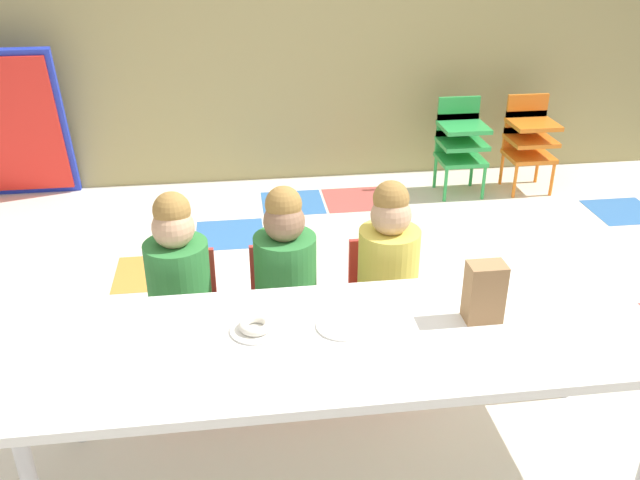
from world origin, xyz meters
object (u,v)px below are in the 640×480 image
at_px(paper_bag_brown, 484,292).
at_px(paper_plate_center_table, 342,326).
at_px(seated_child_far_right, 388,263).
at_px(donut_powdered_on_plate, 256,325).
at_px(paper_plate_near_edge, 256,330).
at_px(seated_child_middle_seat, 285,269).
at_px(kid_chair_green_stack, 461,140).
at_px(craft_table, 348,348).
at_px(kid_chair_orange_stack, 529,137).
at_px(seated_child_near_camera, 179,276).

bearing_deg(paper_bag_brown, paper_plate_center_table, 178.59).
relative_size(seated_child_far_right, donut_powdered_on_plate, 7.80).
height_order(paper_bag_brown, paper_plate_near_edge, paper_bag_brown).
distance_m(seated_child_middle_seat, paper_bag_brown, 0.86).
distance_m(seated_child_far_right, kid_chair_green_stack, 2.25).
bearing_deg(seated_child_middle_seat, kid_chair_green_stack, 54.59).
relative_size(craft_table, kid_chair_orange_stack, 3.23).
bearing_deg(seated_child_near_camera, craft_table, -44.14).
bearing_deg(kid_chair_orange_stack, paper_bag_brown, -116.81).
distance_m(seated_child_near_camera, donut_powdered_on_plate, 0.59).
bearing_deg(seated_child_far_right, craft_table, -115.10).
relative_size(kid_chair_orange_stack, donut_powdered_on_plate, 5.78).
distance_m(kid_chair_orange_stack, paper_bag_brown, 2.87).
height_order(craft_table, donut_powdered_on_plate, donut_powdered_on_plate).
xyz_separation_m(craft_table, kid_chair_orange_stack, (1.78, 2.60, -0.16)).
xyz_separation_m(craft_table, seated_child_far_right, (0.27, 0.59, -0.00)).
distance_m(seated_child_far_right, donut_powdered_on_plate, 0.78).
distance_m(seated_child_near_camera, paper_plate_center_table, 0.79).
xyz_separation_m(craft_table, kid_chair_green_stack, (1.27, 2.60, -0.16)).
xyz_separation_m(seated_child_far_right, kid_chair_green_stack, (0.99, 2.01, -0.16)).
bearing_deg(seated_child_near_camera, seated_child_far_right, 0.00).
xyz_separation_m(seated_child_near_camera, kid_chair_orange_stack, (2.38, 2.01, -0.16)).
height_order(craft_table, paper_bag_brown, paper_bag_brown).
bearing_deg(craft_table, seated_child_far_right, 64.90).
distance_m(craft_table, seated_child_near_camera, 0.84).
xyz_separation_m(kid_chair_green_stack, paper_plate_near_edge, (-1.58, -2.52, 0.21)).
distance_m(seated_child_near_camera, seated_child_middle_seat, 0.44).
relative_size(seated_child_far_right, paper_plate_near_edge, 5.10).
xyz_separation_m(paper_bag_brown, paper_plate_near_edge, (-0.80, 0.03, -0.11)).
bearing_deg(seated_child_far_right, paper_plate_center_table, -118.52).
xyz_separation_m(seated_child_middle_seat, kid_chair_orange_stack, (1.94, 2.01, -0.16)).
relative_size(kid_chair_orange_stack, paper_bag_brown, 3.09).
height_order(kid_chair_green_stack, donut_powdered_on_plate, kid_chair_green_stack).
height_order(kid_chair_green_stack, paper_bag_brown, paper_bag_brown).
distance_m(kid_chair_green_stack, paper_plate_center_table, 2.85).
relative_size(paper_bag_brown, paper_plate_near_edge, 1.22).
bearing_deg(seated_child_near_camera, paper_bag_brown, -26.19).
relative_size(craft_table, kid_chair_green_stack, 3.23).
distance_m(paper_plate_near_edge, donut_powdered_on_plate, 0.02).
relative_size(seated_child_middle_seat, kid_chair_orange_stack, 1.35).
height_order(seated_child_far_right, donut_powdered_on_plate, seated_child_far_right).
xyz_separation_m(seated_child_far_right, paper_plate_center_table, (-0.29, -0.53, 0.05)).
height_order(seated_child_near_camera, paper_bag_brown, seated_child_near_camera).
bearing_deg(craft_table, paper_plate_center_table, 100.46).
xyz_separation_m(kid_chair_green_stack, donut_powdered_on_plate, (-1.58, -2.52, 0.23)).
bearing_deg(paper_bag_brown, seated_child_middle_seat, 140.59).
bearing_deg(seated_child_near_camera, paper_plate_center_table, -41.57).
distance_m(craft_table, seated_child_middle_seat, 0.61).
bearing_deg(seated_child_near_camera, seated_child_middle_seat, 0.00).
bearing_deg(seated_child_near_camera, paper_plate_near_edge, -60.04).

